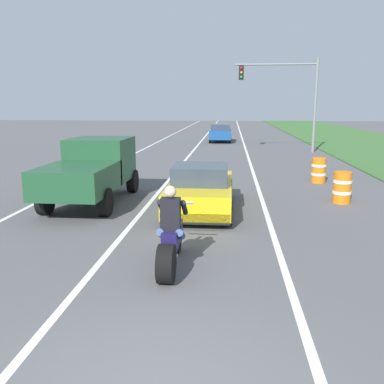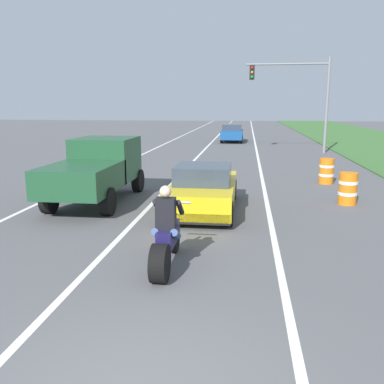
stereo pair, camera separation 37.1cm
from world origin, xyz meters
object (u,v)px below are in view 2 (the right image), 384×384
Objects in this scene: pickup_truck_left_lane_dark_green at (97,168)px; construction_barrel_nearest at (348,188)px; sports_car_yellow at (204,189)px; distant_car_far_ahead at (232,133)px; motorcycle_with_rider at (166,239)px; traffic_light_mast_near at (301,89)px; construction_barrel_mid at (326,171)px.

construction_barrel_nearest is at bearing 4.71° from pickup_truck_left_lane_dark_green.
sports_car_yellow is 23.46m from distant_car_far_ahead.
sports_car_yellow is 3.59m from pickup_truck_left_lane_dark_green.
construction_barrel_nearest is at bearing 52.13° from motorcycle_with_rider.
traffic_light_mast_near reaches higher than construction_barrel_mid.
pickup_truck_left_lane_dark_green reaches higher than distant_car_far_ahead.
distant_car_far_ahead is (-4.40, 18.56, 0.27)m from construction_barrel_mid.
sports_car_yellow is at bearing -89.96° from distant_car_far_ahead.
pickup_truck_left_lane_dark_green is at bearing 121.61° from motorcycle_with_rider.
traffic_light_mast_near is 1.50× the size of distant_car_far_ahead.
construction_barrel_nearest is at bearing -89.79° from construction_barrel_mid.
pickup_truck_left_lane_dark_green is (-3.26, 5.30, 0.51)m from motorcycle_with_rider.
sports_car_yellow is 4.60m from construction_barrel_nearest.
sports_car_yellow is at bearing -131.85° from construction_barrel_mid.
traffic_light_mast_near is (4.57, 16.01, 3.41)m from sports_car_yellow.
sports_car_yellow is (0.23, 4.62, 0.04)m from motorcycle_with_rider.
sports_car_yellow is at bearing -105.93° from traffic_light_mast_near.
distant_car_far_ahead is (-4.41, 22.12, 0.27)m from construction_barrel_nearest.
motorcycle_with_rider is at bearing -90.44° from distant_car_far_ahead.
distant_car_far_ahead is at bearing 121.60° from traffic_light_mast_near.
construction_barrel_mid is (4.61, 9.51, -0.09)m from motorcycle_with_rider.
motorcycle_with_rider is at bearing -58.39° from pickup_truck_left_lane_dark_green.
construction_barrel_mid is at bearing 48.15° from sports_car_yellow.
traffic_light_mast_near reaches higher than distant_car_far_ahead.
motorcycle_with_rider is 0.51× the size of sports_car_yellow.
construction_barrel_mid is at bearing 28.13° from pickup_truck_left_lane_dark_green.
construction_barrel_nearest is 1.00× the size of construction_barrel_mid.
traffic_light_mast_near is 15.09m from construction_barrel_nearest.
pickup_truck_left_lane_dark_green reaches higher than sports_car_yellow.
construction_barrel_nearest is (7.89, 0.65, -0.60)m from pickup_truck_left_lane_dark_green.
pickup_truck_left_lane_dark_green reaches higher than construction_barrel_nearest.
construction_barrel_mid is at bearing -90.95° from traffic_light_mast_near.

